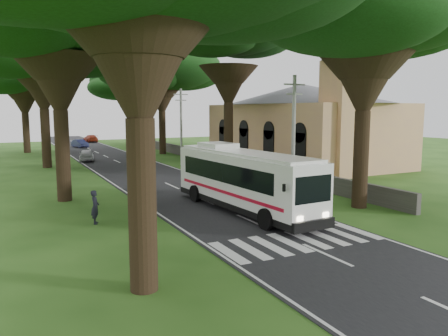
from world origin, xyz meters
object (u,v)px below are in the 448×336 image
object	(u,v)px
church	(302,118)
coach_bus	(243,179)
pole_far	(131,121)
distant_car_c	(91,138)
pedestrian	(95,207)
pole_mid	(181,125)
distant_car_a	(87,155)
pole_near	(293,135)
distant_car_b	(80,143)

from	to	relation	value
church	coach_bus	size ratio (longest dim) A/B	2.02
pole_far	distant_car_c	bearing A→B (deg)	98.43
coach_bus	pedestrian	world-z (taller)	coach_bus
pedestrian	church	bearing A→B (deg)	-43.61
pole_mid	pole_far	xyz separation A→B (m)	(0.00, 20.00, 0.00)
pedestrian	distant_car_a	bearing A→B (deg)	4.81
pole_far	distant_car_a	bearing A→B (deg)	-124.82
church	pole_near	world-z (taller)	church
coach_bus	distant_car_a	xyz separation A→B (m)	(-3.80, 29.50, -1.16)
church	distant_car_a	xyz separation A→B (m)	(-20.86, 12.24, -4.20)
distant_car_a	distant_car_c	size ratio (longest dim) A/B	0.88
pole_near	pole_mid	size ratio (longest dim) A/B	1.00
pole_near	coach_bus	bearing A→B (deg)	-159.91
distant_car_b	distant_car_c	bearing A→B (deg)	57.14
pole_near	pedestrian	bearing A→B (deg)	-176.47
pole_mid	distant_car_a	distance (m)	12.04
pole_far	church	bearing A→B (deg)	-63.18
distant_car_a	distant_car_b	distance (m)	19.36
distant_car_c	pole_near	bearing A→B (deg)	88.20
pole_far	distant_car_c	world-z (taller)	pole_far
pole_mid	coach_bus	size ratio (longest dim) A/B	0.67
pole_near	distant_car_c	world-z (taller)	pole_near
distant_car_c	pedestrian	distance (m)	59.93
pole_mid	coach_bus	world-z (taller)	pole_mid
church	distant_car_c	distance (m)	45.51
church	pedestrian	world-z (taller)	church
pole_far	distant_car_b	bearing A→B (deg)	131.92
pole_far	coach_bus	distance (m)	42.05
coach_bus	distant_car_c	bearing A→B (deg)	84.45
pole_far	distant_car_c	distance (m)	18.80
pedestrian	pole_far	bearing A→B (deg)	-4.03
pole_near	distant_car_c	bearing A→B (deg)	92.66
coach_bus	distant_car_b	size ratio (longest dim) A/B	3.13
coach_bus	distant_car_c	xyz separation A→B (m)	(1.99, 59.99, -1.18)
church	distant_car_b	bearing A→B (deg)	120.67
pole_near	distant_car_a	distance (m)	29.26
pole_mid	pedestrian	distance (m)	24.65
pole_near	coach_bus	xyz separation A→B (m)	(-4.70, -1.72, -2.32)
distant_car_b	distant_car_a	bearing A→B (deg)	-111.69
pole_far	distant_car_c	xyz separation A→B (m)	(-2.71, 18.27, -3.50)
distant_car_b	coach_bus	bearing A→B (deg)	-103.29
distant_car_a	distant_car_b	world-z (taller)	distant_car_a
distant_car_c	distant_car_b	bearing A→B (deg)	67.85
church	distant_car_b	xyz separation A→B (m)	(-18.66, 31.47, -4.25)
church	pole_far	size ratio (longest dim) A/B	3.00
pole_near	pedestrian	world-z (taller)	pole_near
pole_near	coach_bus	distance (m)	5.52
pole_mid	distant_car_b	size ratio (longest dim) A/B	2.11
distant_car_c	pole_mid	bearing A→B (deg)	89.59
coach_bus	pedestrian	xyz separation A→B (m)	(-8.12, 0.93, -1.00)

